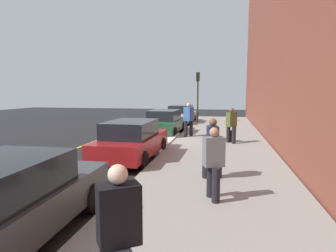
{
  "coord_description": "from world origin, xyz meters",
  "views": [
    {
      "loc": [
        -14.63,
        -3.49,
        2.6
      ],
      "look_at": [
        -1.9,
        -0.97,
        1.04
      ],
      "focal_mm": 30.52,
      "sensor_mm": 36.0,
      "label": 1
    }
  ],
  "objects_px": {
    "pedestrian_olive_coat": "(231,124)",
    "traffic_light_pole": "(198,88)",
    "parked_car_white": "(181,114)",
    "pedestrian_black_coat": "(119,234)",
    "rolling_suitcase": "(230,136)",
    "pedestrian_blue_coat": "(189,119)",
    "pedestrian_navy_coat": "(212,146)",
    "pedestrian_grey_coat": "(214,162)",
    "parked_car_red": "(132,140)",
    "parked_car_green": "(165,122)",
    "parked_car_charcoal": "(5,202)"
  },
  "relations": [
    {
      "from": "pedestrian_grey_coat",
      "to": "rolling_suitcase",
      "type": "xyz_separation_m",
      "value": [
        7.93,
        -0.51,
        -0.61
      ]
    },
    {
      "from": "traffic_light_pole",
      "to": "pedestrian_olive_coat",
      "type": "bearing_deg",
      "value": -164.93
    },
    {
      "from": "pedestrian_navy_coat",
      "to": "parked_car_white",
      "type": "bearing_deg",
      "value": 11.82
    },
    {
      "from": "pedestrian_navy_coat",
      "to": "pedestrian_grey_coat",
      "type": "relative_size",
      "value": 1.03
    },
    {
      "from": "parked_car_green",
      "to": "pedestrian_olive_coat",
      "type": "relative_size",
      "value": 2.59
    },
    {
      "from": "parked_car_red",
      "to": "pedestrian_black_coat",
      "type": "distance_m",
      "value": 7.89
    },
    {
      "from": "parked_car_green",
      "to": "pedestrian_black_coat",
      "type": "distance_m",
      "value": 14.21
    },
    {
      "from": "pedestrian_grey_coat",
      "to": "traffic_light_pole",
      "type": "xyz_separation_m",
      "value": [
        16.71,
        1.92,
        1.83
      ]
    },
    {
      "from": "traffic_light_pole",
      "to": "parked_car_green",
      "type": "bearing_deg",
      "value": 167.44
    },
    {
      "from": "parked_car_red",
      "to": "parked_car_green",
      "type": "relative_size",
      "value": 1.04
    },
    {
      "from": "pedestrian_olive_coat",
      "to": "rolling_suitcase",
      "type": "xyz_separation_m",
      "value": [
        0.41,
        0.04,
        -0.62
      ]
    },
    {
      "from": "pedestrian_navy_coat",
      "to": "pedestrian_olive_coat",
      "type": "distance_m",
      "value": 5.89
    },
    {
      "from": "pedestrian_navy_coat",
      "to": "pedestrian_black_coat",
      "type": "bearing_deg",
      "value": 171.33
    },
    {
      "from": "pedestrian_blue_coat",
      "to": "rolling_suitcase",
      "type": "relative_size",
      "value": 2.02
    },
    {
      "from": "parked_car_red",
      "to": "parked_car_white",
      "type": "xyz_separation_m",
      "value": [
        12.62,
        -0.02,
        0.0
      ]
    },
    {
      "from": "parked_car_charcoal",
      "to": "parked_car_green",
      "type": "relative_size",
      "value": 1.05
    },
    {
      "from": "parked_car_red",
      "to": "traffic_light_pole",
      "type": "relative_size",
      "value": 1.15
    },
    {
      "from": "parked_car_white",
      "to": "rolling_suitcase",
      "type": "height_order",
      "value": "parked_car_white"
    },
    {
      "from": "parked_car_green",
      "to": "pedestrian_grey_coat",
      "type": "height_order",
      "value": "pedestrian_grey_coat"
    },
    {
      "from": "parked_car_red",
      "to": "pedestrian_blue_coat",
      "type": "xyz_separation_m",
      "value": [
        5.18,
        -1.53,
        0.38
      ]
    },
    {
      "from": "parked_car_white",
      "to": "pedestrian_grey_coat",
      "type": "distance_m",
      "value": 16.91
    },
    {
      "from": "parked_car_green",
      "to": "pedestrian_black_coat",
      "type": "bearing_deg",
      "value": -170.19
    },
    {
      "from": "pedestrian_black_coat",
      "to": "pedestrian_navy_coat",
      "type": "distance_m",
      "value": 5.29
    },
    {
      "from": "parked_car_white",
      "to": "rolling_suitcase",
      "type": "distance_m",
      "value": 9.44
    },
    {
      "from": "pedestrian_grey_coat",
      "to": "rolling_suitcase",
      "type": "relative_size",
      "value": 1.82
    },
    {
      "from": "parked_car_white",
      "to": "pedestrian_black_coat",
      "type": "bearing_deg",
      "value": -173.41
    },
    {
      "from": "pedestrian_blue_coat",
      "to": "traffic_light_pole",
      "type": "distance_m",
      "value": 7.75
    },
    {
      "from": "pedestrian_olive_coat",
      "to": "parked_car_green",
      "type": "bearing_deg",
      "value": 52.88
    },
    {
      "from": "pedestrian_olive_coat",
      "to": "rolling_suitcase",
      "type": "relative_size",
      "value": 1.85
    },
    {
      "from": "parked_car_red",
      "to": "pedestrian_olive_coat",
      "type": "relative_size",
      "value": 2.7
    },
    {
      "from": "rolling_suitcase",
      "to": "parked_car_white",
      "type": "bearing_deg",
      "value": 23.31
    },
    {
      "from": "traffic_light_pole",
      "to": "pedestrian_grey_coat",
      "type": "bearing_deg",
      "value": -173.45
    },
    {
      "from": "parked_car_charcoal",
      "to": "parked_car_green",
      "type": "height_order",
      "value": "same"
    },
    {
      "from": "parked_car_white",
      "to": "pedestrian_blue_coat",
      "type": "distance_m",
      "value": 7.6
    },
    {
      "from": "parked_car_green",
      "to": "parked_car_red",
      "type": "bearing_deg",
      "value": -179.38
    },
    {
      "from": "pedestrian_olive_coat",
      "to": "traffic_light_pole",
      "type": "height_order",
      "value": "traffic_light_pole"
    },
    {
      "from": "pedestrian_navy_coat",
      "to": "parked_car_charcoal",
      "type": "bearing_deg",
      "value": 141.15
    },
    {
      "from": "pedestrian_black_coat",
      "to": "pedestrian_navy_coat",
      "type": "height_order",
      "value": "pedestrian_navy_coat"
    },
    {
      "from": "parked_car_green",
      "to": "pedestrian_olive_coat",
      "type": "bearing_deg",
      "value": -127.12
    },
    {
      "from": "pedestrian_blue_coat",
      "to": "parked_car_white",
      "type": "bearing_deg",
      "value": 11.45
    },
    {
      "from": "pedestrian_navy_coat",
      "to": "rolling_suitcase",
      "type": "bearing_deg",
      "value": -5.55
    },
    {
      "from": "pedestrian_navy_coat",
      "to": "rolling_suitcase",
      "type": "height_order",
      "value": "pedestrian_navy_coat"
    },
    {
      "from": "pedestrian_navy_coat",
      "to": "rolling_suitcase",
      "type": "relative_size",
      "value": 1.87
    },
    {
      "from": "pedestrian_blue_coat",
      "to": "pedestrian_navy_coat",
      "type": "distance_m",
      "value": 7.66
    },
    {
      "from": "pedestrian_grey_coat",
      "to": "pedestrian_blue_coat",
      "type": "bearing_deg",
      "value": 10.58
    },
    {
      "from": "pedestrian_black_coat",
      "to": "pedestrian_grey_coat",
      "type": "relative_size",
      "value": 1.01
    },
    {
      "from": "parked_car_red",
      "to": "parked_car_green",
      "type": "bearing_deg",
      "value": 0.62
    },
    {
      "from": "pedestrian_black_coat",
      "to": "traffic_light_pole",
      "type": "bearing_deg",
      "value": 2.9
    },
    {
      "from": "pedestrian_grey_coat",
      "to": "pedestrian_black_coat",
      "type": "bearing_deg",
      "value": 165.93
    },
    {
      "from": "pedestrian_navy_coat",
      "to": "pedestrian_grey_coat",
      "type": "xyz_separation_m",
      "value": [
        -1.67,
        -0.09,
        -0.03
      ]
    }
  ]
}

